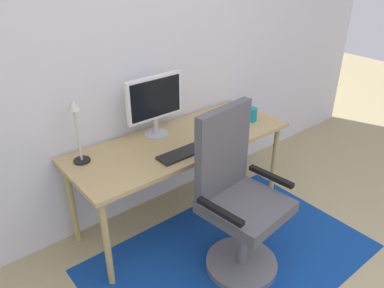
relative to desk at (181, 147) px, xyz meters
The scene contains 10 objects.
wall_back 0.83m from the desk, 129.09° to the left, with size 6.00×0.10×2.60m, color silver.
area_rug 0.88m from the desk, 92.63° to the right, with size 1.93×1.26×0.01m, color navy.
desk is the anchor object (origin of this frame).
monitor 0.40m from the desk, 118.48° to the left, with size 0.46×0.18×0.46m.
keyboard 0.22m from the desk, 117.73° to the right, with size 0.43×0.13×0.02m, color black.
computer_mouse 0.32m from the desk, 40.89° to the right, with size 0.06×0.10×0.03m, color white.
coffee_cup 0.67m from the desk, ahead, with size 0.09×0.09×0.11m, color #0F7D90.
cell_phone 0.45m from the desk, 18.34° to the right, with size 0.07×0.14×0.01m, color black.
desk_lamp 0.80m from the desk, 166.83° to the left, with size 0.11×0.11×0.44m.
office_chair 0.65m from the desk, 93.17° to the right, with size 0.59×0.53×1.13m.
Camera 1 is at (-1.20, -0.18, 2.01)m, focal length 35.72 mm.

